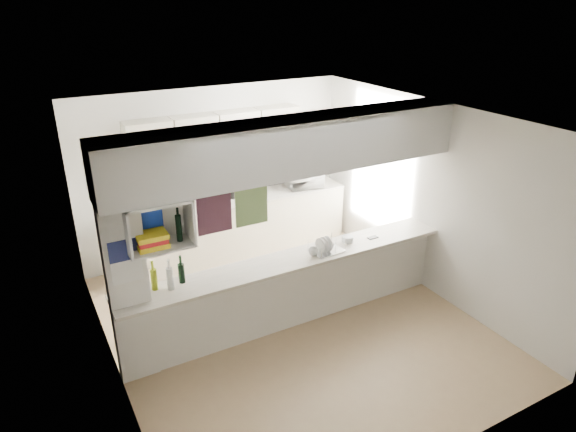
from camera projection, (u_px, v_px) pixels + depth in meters
floor at (291, 323)px, 6.47m from camera, size 4.80×4.80×0.00m
ceiling at (292, 119)px, 5.43m from camera, size 4.80×4.80×0.00m
wall_back at (215, 172)px, 7.87m from camera, size 4.20×0.00×4.20m
wall_left at (105, 274)px, 5.01m from camera, size 0.00×4.80×4.80m
wall_right at (428, 198)px, 6.88m from camera, size 0.00×4.80×4.80m
servery_partition at (278, 204)px, 5.73m from camera, size 4.20×0.50×2.60m
cubby_shelf at (156, 227)px, 5.04m from camera, size 0.65×0.35×0.50m
kitchen_run at (233, 204)px, 7.92m from camera, size 3.60×0.63×2.24m
microwave at (305, 178)px, 8.31m from camera, size 0.60×0.44×0.31m
bowl at (305, 167)px, 8.24m from camera, size 0.22×0.22×0.05m
dish_rack at (326, 245)px, 6.24m from camera, size 0.41×0.32×0.21m
cup at (313, 252)px, 6.14m from camera, size 0.12×0.12×0.09m
wine_bottles at (162, 279)px, 5.42m from camera, size 0.52×0.15×0.36m
plastic_tubs at (349, 239)px, 6.52m from camera, size 0.49×0.18×0.07m
utensil_jar at (233, 194)px, 7.87m from camera, size 0.11×0.11×0.15m
knife_block at (223, 194)px, 7.83m from camera, size 0.10×0.09×0.18m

